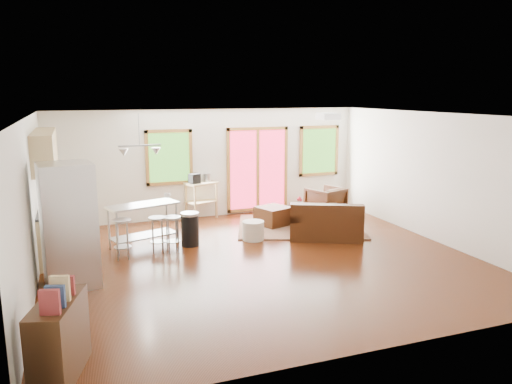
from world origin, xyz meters
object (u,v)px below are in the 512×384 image
object	(u,v)px
armchair	(325,200)
ottoman	(273,216)
island	(143,217)
kitchen_cart	(200,188)
loveseat	(326,224)
refrigerator	(69,225)
rug	(300,226)
coffee_table	(315,208)

from	to	relation	value
armchair	ottoman	world-z (taller)	armchair
island	kitchen_cart	size ratio (longest dim) A/B	1.31
loveseat	refrigerator	bearing A→B (deg)	-144.56
refrigerator	kitchen_cart	world-z (taller)	refrigerator
rug	ottoman	size ratio (longest dim) A/B	4.22
loveseat	armchair	world-z (taller)	armchair
ottoman	island	bearing A→B (deg)	-168.40
kitchen_cart	rug	bearing A→B (deg)	-38.53
refrigerator	island	world-z (taller)	refrigerator
armchair	ottoman	size ratio (longest dim) A/B	1.22
refrigerator	rug	bearing A→B (deg)	13.82
kitchen_cart	armchair	bearing A→B (deg)	-15.46
armchair	island	xyz separation A→B (m)	(-4.52, -1.00, 0.20)
ottoman	armchair	bearing A→B (deg)	14.14
loveseat	coffee_table	world-z (taller)	loveseat
loveseat	ottoman	size ratio (longest dim) A/B	2.59
coffee_table	refrigerator	size ratio (longest dim) A/B	0.65
loveseat	refrigerator	size ratio (longest dim) A/B	0.87
coffee_table	rug	bearing A→B (deg)	-165.99
refrigerator	coffee_table	bearing A→B (deg)	13.23
ottoman	kitchen_cart	world-z (taller)	kitchen_cart
armchair	kitchen_cart	world-z (taller)	kitchen_cart
loveseat	kitchen_cart	bearing A→B (deg)	153.88
armchair	ottoman	distance (m)	1.59
armchair	refrigerator	world-z (taller)	refrigerator
island	armchair	bearing A→B (deg)	12.47
loveseat	coffee_table	size ratio (longest dim) A/B	1.34
kitchen_cart	ottoman	bearing A→B (deg)	-40.59
island	kitchen_cart	world-z (taller)	kitchen_cart
ottoman	island	size ratio (longest dim) A/B	0.45
armchair	ottoman	xyz separation A→B (m)	(-1.53, -0.39, -0.18)
loveseat	island	bearing A→B (deg)	-166.19
loveseat	coffee_table	distance (m)	1.15
refrigerator	island	xyz separation A→B (m)	(1.32, 1.63, -0.38)
coffee_table	kitchen_cart	world-z (taller)	kitchen_cart
ottoman	kitchen_cart	bearing A→B (deg)	139.41
rug	refrigerator	bearing A→B (deg)	-158.40
loveseat	kitchen_cart	xyz separation A→B (m)	(-2.04, 2.52, 0.45)
refrigerator	kitchen_cart	bearing A→B (deg)	42.02
rug	loveseat	xyz separation A→B (m)	(0.12, -0.99, 0.30)
loveseat	kitchen_cart	world-z (taller)	kitchen_cart
loveseat	ottoman	distance (m)	1.48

